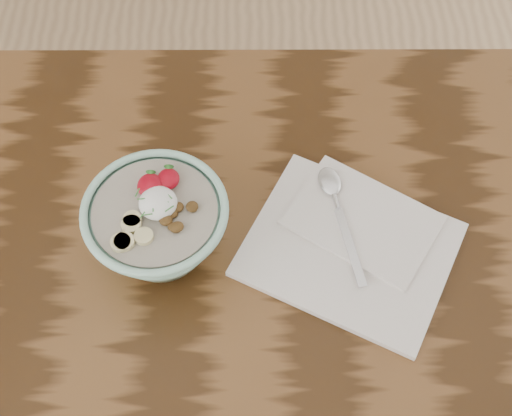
{
  "coord_description": "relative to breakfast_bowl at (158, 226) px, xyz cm",
  "views": [
    {
      "loc": [
        -8.74,
        -42.04,
        165.13
      ],
      "look_at": [
        -8.57,
        6.02,
        86.55
      ],
      "focal_mm": 50.0,
      "sensor_mm": 36.0,
      "label": 1
    }
  ],
  "objects": [
    {
      "name": "table",
      "position": [
        21.85,
        -6.28,
        -15.89
      ],
      "size": [
        160.0,
        90.0,
        75.0
      ],
      "color": "#341E0D",
      "rests_on": "ground"
    },
    {
      "name": "breakfast_bowl",
      "position": [
        0.0,
        0.0,
        0.0
      ],
      "size": [
        19.56,
        19.56,
        12.92
      ],
      "rotation": [
        0.0,
        0.0,
        0.26
      ],
      "color": "#9BD0BC",
      "rests_on": "table"
    },
    {
      "name": "napkin",
      "position": [
        27.03,
        0.41,
        -5.87
      ],
      "size": [
        35.12,
        32.73,
        1.72
      ],
      "rotation": [
        0.0,
        0.0,
        -0.47
      ],
      "color": "silver",
      "rests_on": "table"
    },
    {
      "name": "spoon",
      "position": [
        24.83,
        7.32,
        -4.44
      ],
      "size": [
        6.35,
        20.05,
        1.05
      ],
      "rotation": [
        0.0,
        0.0,
        0.21
      ],
      "color": "silver",
      "rests_on": "napkin"
    }
  ]
}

